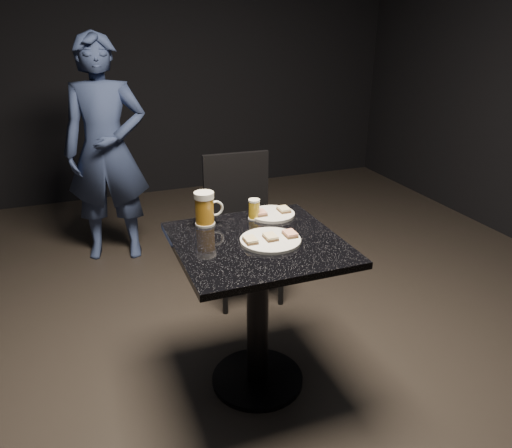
# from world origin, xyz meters

# --- Properties ---
(floor) EXTENTS (6.00, 6.00, 0.00)m
(floor) POSITION_xyz_m (0.00, 0.00, 0.00)
(floor) COLOR black
(floor) RESTS_ON ground
(plate_large) EXTENTS (0.26, 0.26, 0.01)m
(plate_large) POSITION_xyz_m (0.05, -0.03, 0.76)
(plate_large) COLOR white
(plate_large) RESTS_ON table
(plate_small) EXTENTS (0.22, 0.22, 0.01)m
(plate_small) POSITION_xyz_m (0.17, 0.25, 0.76)
(plate_small) COLOR white
(plate_small) RESTS_ON table
(patron) EXTENTS (0.64, 0.49, 1.56)m
(patron) POSITION_xyz_m (-0.47, 1.69, 0.78)
(patron) COLOR navy
(patron) RESTS_ON floor
(table) EXTENTS (0.70, 0.70, 0.75)m
(table) POSITION_xyz_m (0.00, 0.00, 0.51)
(table) COLOR black
(table) RESTS_ON floor
(beer_mug) EXTENTS (0.14, 0.09, 0.16)m
(beer_mug) POSITION_xyz_m (-0.16, 0.25, 0.83)
(beer_mug) COLOR silver
(beer_mug) RESTS_ON table
(beer_tumbler) EXTENTS (0.06, 0.06, 0.10)m
(beer_tumbler) POSITION_xyz_m (0.07, 0.24, 0.80)
(beer_tumbler) COLOR silver
(beer_tumbler) RESTS_ON table
(chair) EXTENTS (0.44, 0.44, 0.88)m
(chair) POSITION_xyz_m (0.23, 0.86, 0.50)
(chair) COLOR black
(chair) RESTS_ON floor
(canapes_on_plate_large) EXTENTS (0.23, 0.07, 0.02)m
(canapes_on_plate_large) POSITION_xyz_m (0.05, -0.03, 0.77)
(canapes_on_plate_large) COLOR #4C3521
(canapes_on_plate_large) RESTS_ON plate_large
(canapes_on_plate_small) EXTENTS (0.17, 0.07, 0.02)m
(canapes_on_plate_small) POSITION_xyz_m (0.17, 0.25, 0.77)
(canapes_on_plate_small) COLOR #4C3521
(canapes_on_plate_small) RESTS_ON plate_small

